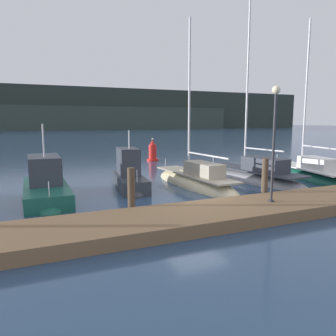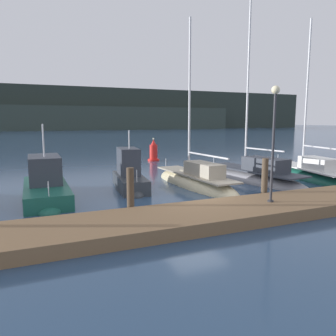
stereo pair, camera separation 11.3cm
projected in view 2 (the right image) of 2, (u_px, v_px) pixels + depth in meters
ground_plane at (195, 204)px, 14.34m from camera, size 400.00×400.00×0.00m
dock at (225, 213)px, 12.13m from camera, size 25.48×2.80×0.45m
mooring_pile_1 at (130, 193)px, 12.31m from camera, size 0.28×0.28×1.89m
mooring_pile_2 at (265, 180)px, 14.74m from camera, size 0.28×0.28×1.96m
motorboat_berth_2 at (46, 192)px, 15.32m from camera, size 2.10×6.08×4.11m
motorboat_berth_3 at (130, 182)px, 17.54m from camera, size 1.99×4.65×3.77m
sailboat_berth_4 at (195, 184)px, 18.26m from camera, size 2.22×8.02×9.93m
sailboat_berth_5 at (254, 178)px, 19.83m from camera, size 3.16×8.43×13.01m
sailboat_berth_6 at (309, 176)px, 20.69m from camera, size 3.38×8.05×10.42m
channel_buoy at (154, 152)px, 29.68m from camera, size 1.06×1.06×2.07m
dock_lamppost at (274, 126)px, 12.51m from camera, size 0.32×0.32×4.49m
hillside_backdrop at (46, 110)px, 126.38m from camera, size 240.00×23.00×16.55m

